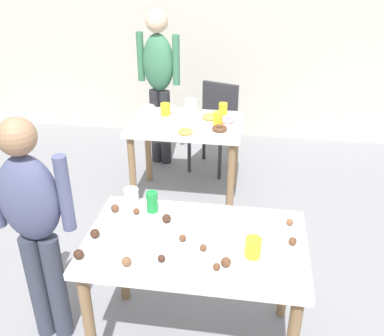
{
  "coord_description": "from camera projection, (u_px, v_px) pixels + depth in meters",
  "views": [
    {
      "loc": [
        0.32,
        -1.81,
        2.13
      ],
      "look_at": [
        -0.03,
        0.5,
        0.9
      ],
      "focal_mm": 40.68,
      "sensor_mm": 36.0,
      "label": 1
    }
  ],
  "objects": [
    {
      "name": "donut_far_3",
      "position": [
        149.0,
        107.0,
        4.0
      ],
      "size": [
        0.11,
        0.11,
        0.03
      ],
      "primitive_type": "torus",
      "color": "white",
      "rests_on": "dining_table_far"
    },
    {
      "name": "cup_near_1",
      "position": [
        253.0,
        247.0,
        2.12
      ],
      "size": [
        0.08,
        0.08,
        0.1
      ],
      "primitive_type": "cylinder",
      "color": "yellow",
      "rests_on": "dining_table_near"
    },
    {
      "name": "chair_far_table",
      "position": [
        215.0,
        122.0,
        4.41
      ],
      "size": [
        0.51,
        0.51,
        0.87
      ],
      "color": "#2D2D33",
      "rests_on": "ground_plane"
    },
    {
      "name": "dining_table_near",
      "position": [
        195.0,
        256.0,
        2.31
      ],
      "size": [
        1.14,
        0.7,
        0.75
      ],
      "color": "white",
      "rests_on": "ground_plane"
    },
    {
      "name": "dining_table_far",
      "position": [
        186.0,
        136.0,
        3.77
      ],
      "size": [
        0.96,
        0.67,
        0.75
      ],
      "color": "silver",
      "rests_on": "ground_plane"
    },
    {
      "name": "cake_ball_6",
      "position": [
        167.0,
        218.0,
        2.38
      ],
      "size": [
        0.05,
        0.05,
        0.05
      ],
      "primitive_type": "sphere",
      "color": "#3D2319",
      "rests_on": "dining_table_near"
    },
    {
      "name": "cake_ball_9",
      "position": [
        136.0,
        211.0,
        2.46
      ],
      "size": [
        0.04,
        0.04,
        0.04
      ],
      "primitive_type": "sphere",
      "color": "brown",
      "rests_on": "dining_table_near"
    },
    {
      "name": "fork_near",
      "position": [
        137.0,
        229.0,
        2.34
      ],
      "size": [
        0.17,
        0.02,
        0.01
      ],
      "primitive_type": "cube",
      "color": "silver",
      "rests_on": "dining_table_near"
    },
    {
      "name": "cake_ball_12",
      "position": [
        217.0,
        267.0,
        2.04
      ],
      "size": [
        0.04,
        0.04,
        0.04
      ],
      "primitive_type": "sphere",
      "color": "brown",
      "rests_on": "dining_table_near"
    },
    {
      "name": "donut_far_2",
      "position": [
        220.0,
        128.0,
        3.54
      ],
      "size": [
        0.13,
        0.13,
        0.04
      ],
      "primitive_type": "torus",
      "color": "brown",
      "rests_on": "dining_table_far"
    },
    {
      "name": "cake_ball_0",
      "position": [
        226.0,
        262.0,
        2.06
      ],
      "size": [
        0.05,
        0.05,
        0.05
      ],
      "primitive_type": "sphere",
      "color": "brown",
      "rests_on": "dining_table_near"
    },
    {
      "name": "person_girl_near",
      "position": [
        34.0,
        219.0,
        2.28
      ],
      "size": [
        0.45,
        0.22,
        1.4
      ],
      "color": "#383D4C",
      "rests_on": "ground_plane"
    },
    {
      "name": "mixing_bowl",
      "position": [
        212.0,
        223.0,
        2.33
      ],
      "size": [
        0.2,
        0.2,
        0.07
      ],
      "primitive_type": "cylinder",
      "color": "white",
      "rests_on": "dining_table_near"
    },
    {
      "name": "person_adult_far",
      "position": [
        159.0,
        76.0,
        4.28
      ],
      "size": [
        0.45,
        0.27,
        1.57
      ],
      "color": "#28282D",
      "rests_on": "ground_plane"
    },
    {
      "name": "donut_far_1",
      "position": [
        170.0,
        109.0,
        3.95
      ],
      "size": [
        0.13,
        0.13,
        0.04
      ],
      "primitive_type": "torus",
      "color": "white",
      "rests_on": "dining_table_far"
    },
    {
      "name": "pitcher_far",
      "position": [
        191.0,
        112.0,
        3.63
      ],
      "size": [
        0.11,
        0.11,
        0.21
      ],
      "primitive_type": "cylinder",
      "color": "white",
      "rests_on": "dining_table_far"
    },
    {
      "name": "cake_ball_10",
      "position": [
        95.0,
        233.0,
        2.26
      ],
      "size": [
        0.05,
        0.05,
        0.05
      ],
      "primitive_type": "sphere",
      "color": "#3D2319",
      "rests_on": "dining_table_near"
    },
    {
      "name": "cup_far_0",
      "position": [
        178.0,
        117.0,
        3.69
      ],
      "size": [
        0.08,
        0.08,
        0.09
      ],
      "primitive_type": "cylinder",
      "color": "white",
      "rests_on": "dining_table_far"
    },
    {
      "name": "cup_far_3",
      "position": [
        223.0,
        109.0,
        3.83
      ],
      "size": [
        0.08,
        0.08,
        0.11
      ],
      "primitive_type": "cylinder",
      "color": "yellow",
      "rests_on": "dining_table_far"
    },
    {
      "name": "cake_ball_2",
      "position": [
        115.0,
        208.0,
        2.48
      ],
      "size": [
        0.05,
        0.05,
        0.05
      ],
      "primitive_type": "sphere",
      "color": "brown",
      "rests_on": "dining_table_near"
    },
    {
      "name": "cup_far_2",
      "position": [
        165.0,
        109.0,
        3.83
      ],
      "size": [
        0.08,
        0.08,
        0.11
      ],
      "primitive_type": "cylinder",
      "color": "yellow",
      "rests_on": "dining_table_far"
    },
    {
      "name": "cake_ball_5",
      "position": [
        79.0,
        254.0,
        2.11
      ],
      "size": [
        0.05,
        0.05,
        0.05
      ],
      "primitive_type": "sphere",
      "color": "#3D2319",
      "rests_on": "dining_table_near"
    },
    {
      "name": "cup_near_0",
      "position": [
        131.0,
        196.0,
        2.55
      ],
      "size": [
        0.09,
        0.09,
        0.09
      ],
      "primitive_type": "cylinder",
      "color": "white",
      "rests_on": "dining_table_near"
    },
    {
      "name": "donut_far_4",
      "position": [
        227.0,
        120.0,
        3.71
      ],
      "size": [
        0.13,
        0.13,
        0.04
      ],
      "primitive_type": "torus",
      "color": "pink",
      "rests_on": "dining_table_far"
    },
    {
      "name": "soda_can",
      "position": [
        152.0,
        202.0,
        2.47
      ],
      "size": [
        0.07,
        0.07,
        0.12
      ],
      "primitive_type": "cylinder",
      "color": "#198438",
      "rests_on": "dining_table_near"
    },
    {
      "name": "cake_ball_1",
      "position": [
        126.0,
        261.0,
        2.07
      ],
      "size": [
        0.05,
        0.05,
        0.05
      ],
      "primitive_type": "sphere",
      "color": "brown",
      "rests_on": "dining_table_near"
    },
    {
      "name": "cake_ball_8",
      "position": [
        290.0,
        222.0,
        2.36
      ],
      "size": [
        0.04,
        0.04,
        0.04
      ],
      "primitive_type": "sphere",
      "color": "brown",
      "rests_on": "dining_table_near"
    },
    {
      "name": "cake_ball_4",
      "position": [
        293.0,
        241.0,
        2.21
      ],
      "size": [
        0.04,
        0.04,
        0.04
      ],
      "primitive_type": "sphere",
      "color": "brown",
      "rests_on": "dining_table_near"
    },
    {
      "name": "cup_far_1",
      "position": [
        218.0,
        119.0,
        3.63
      ],
      "size": [
        0.08,
        0.08,
        0.12
      ],
      "primitive_type": "cylinder",
      "color": "yellow",
      "rests_on": "dining_table_far"
    },
    {
      "name": "donut_far_0",
      "position": [
        211.0,
        117.0,
        3.77
      ],
      "size": [
        0.14,
        0.14,
        0.04
      ],
      "primitive_type": "torus",
      "color": "gold",
      "rests_on": "dining_table_far"
    },
    {
      "name": "donut_far_5",
      "position": [
        185.0,
        131.0,
        3.48
      ],
      "size": [
        0.12,
        0.12,
        0.04
      ],
      "primitive_type": "torus",
      "color": "gold",
      "rests_on": "dining_table_far"
    },
    {
      "name": "cake_ball_7",
      "position": [
        203.0,
        248.0,
        2.17
      ],
      "size": [
        0.04,
        0.04,
        0.04
      ],
      "primitive_type": "sphere",
      "color": "brown",
      "rests_on": "dining_table_near"
    },
    {
      "name": "cake_ball_3",
      "position": [
        182.0,
        238.0,
        2.24
      ],
      "size": [
        0.04,
        0.04,
        0.04
      ],
      "primitive_type": "sphere",
      "color": "brown",
      "rests_on": "dining_table_near"
    },
    {
      "name": "cake_ball_11",
      "position": [
        161.0,
        258.0,
        2.09
      ],
      "size": [
        0.04,
        0.04,
        0.04
      ],
      "primitive_type": "sphere",
      "color": "#3D2319",
      "rests_on": "dining_table_near"
    },
    {
      "name": "wall_back",
      "position": [
        231.0,
        24.0,
        4.81
      ],
      "size": [
        6.4,
        0.1,
        2.6
      ],
      "primitive_type": "cube",
      "color": "beige",
      "rests_on": "ground_plane"
    }
  ]
}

